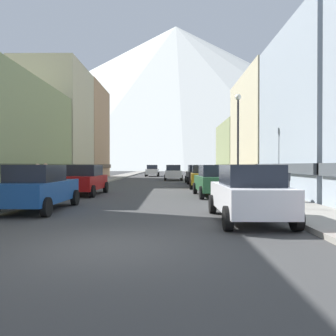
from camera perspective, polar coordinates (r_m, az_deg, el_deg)
The scene contains 22 objects.
ground_plane at distance 7.47m, azimuth -10.25°, elevation -13.24°, with size 400.00×400.00×0.00m, color #3D3D3D.
sidewalk_left at distance 42.84m, azimuth -9.68°, elevation -1.75°, with size 2.50×100.00×0.15m, color gray.
sidewalk_right at distance 42.44m, azimuth 7.18°, elevation -1.77°, with size 2.50×100.00×0.15m, color gray.
storefront_left_2 at distance 36.25m, azimuth -18.86°, elevation 6.77°, with size 6.51×8.22×11.84m.
storefront_left_3 at distance 45.09m, azimuth -15.87°, elevation 5.63°, with size 7.97×9.61×11.96m.
storefront_right_2 at distance 31.36m, azimuth 21.32°, elevation 5.71°, with size 10.14×11.01×9.58m.
storefront_right_3 at distance 41.49m, azimuth 13.32°, elevation 2.63°, with size 6.34×10.82×6.88m.
car_left_0 at distance 13.89m, azimuth -21.29°, elevation -3.13°, with size 2.09×4.41×1.78m.
car_left_1 at distance 20.43m, azimuth -14.08°, elevation -1.95°, with size 2.14×4.44×1.78m.
car_right_0 at distance 10.84m, azimuth 13.58°, elevation -4.13°, with size 2.06×4.40×1.78m.
car_right_1 at distance 18.98m, azimuth 7.95°, elevation -2.12°, with size 2.19×4.46×1.78m.
car_right_2 at distance 25.85m, azimuth 5.98°, elevation -1.42°, with size 2.24×4.48×1.78m.
car_right_3 at distance 31.85m, azimuth 4.95°, elevation -1.05°, with size 2.12×4.43×1.78m.
car_driving_0 at distance 38.74m, azimuth 0.91°, elevation -0.77°, with size 2.06×4.40×1.78m.
car_driving_1 at distance 52.12m, azimuth -2.70°, elevation -0.43°, with size 2.06×4.40×1.78m.
parking_meter_near at distance 13.29m, azimuth 19.85°, elevation -2.80°, with size 0.14×0.10×1.33m.
trash_bin_right at distance 15.73m, azimuth 19.09°, elevation -3.63°, with size 0.59×0.59×0.98m.
potted_plant_2 at distance 21.79m, azimuth 15.56°, elevation -2.04°, with size 0.72×0.72×1.09m.
pedestrian_0 at distance 20.38m, azimuth -21.39°, elevation -1.87°, with size 0.36×0.36×1.70m.
pedestrian_1 at distance 21.49m, azimuth -20.19°, elevation -1.69°, with size 0.36×0.36×1.74m.
streetlamp_right at distance 20.44m, azimuth 11.89°, elevation 6.72°, with size 0.36×0.36×5.86m.
mountain_backdrop at distance 272.65m, azimuth 1.36°, elevation 12.06°, with size 346.02×346.02×112.55m, color silver.
Camera 1 is at (1.36, -7.13, 1.78)m, focal length 35.65 mm.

